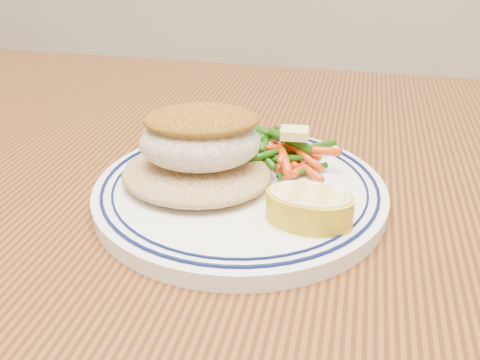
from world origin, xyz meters
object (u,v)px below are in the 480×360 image
object	(u,v)px
dining_table	(270,305)
fish_fillet	(200,137)
rice_pilaf	(196,170)
plate	(240,190)
vegetable_pile	(288,152)
lemon_wedge	(309,206)

from	to	relation	value
dining_table	fish_fillet	xyz separation A→B (m)	(-0.07, 0.02, 0.16)
rice_pilaf	plate	bearing A→B (deg)	7.19
dining_table	vegetable_pile	world-z (taller)	vegetable_pile
dining_table	rice_pilaf	bearing A→B (deg)	166.61
plate	vegetable_pile	world-z (taller)	vegetable_pile
fish_fillet	vegetable_pile	xyz separation A→B (m)	(0.07, 0.06, -0.03)
dining_table	plate	xyz separation A→B (m)	(-0.03, 0.02, 0.11)
dining_table	lemon_wedge	world-z (taller)	lemon_wedge
rice_pilaf	fish_fillet	distance (m)	0.03
plate	fish_fillet	xyz separation A→B (m)	(-0.03, -0.01, 0.05)
vegetable_pile	fish_fillet	bearing A→B (deg)	-140.77
rice_pilaf	fish_fillet	size ratio (longest dim) A/B	1.12
plate	fish_fillet	world-z (taller)	fish_fillet
fish_fillet	vegetable_pile	world-z (taller)	fish_fillet
dining_table	lemon_wedge	distance (m)	0.13
dining_table	vegetable_pile	xyz separation A→B (m)	(0.00, 0.07, 0.13)
plate	fish_fillet	size ratio (longest dim) A/B	2.16
rice_pilaf	vegetable_pile	world-z (taller)	vegetable_pile
dining_table	plate	world-z (taller)	plate
dining_table	fish_fillet	size ratio (longest dim) A/B	12.58
dining_table	vegetable_pile	bearing A→B (deg)	89.54
rice_pilaf	fish_fillet	bearing A→B (deg)	-9.64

